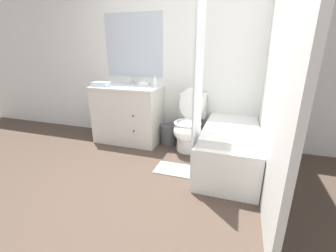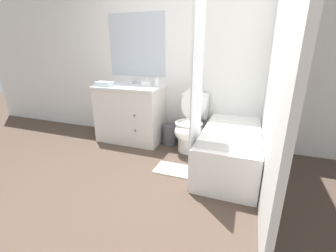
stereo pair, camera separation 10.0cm
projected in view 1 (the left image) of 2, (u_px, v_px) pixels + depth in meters
name	position (u px, v px, depth m)	size (l,w,h in m)	color
ground_plane	(132.00, 197.00, 2.26)	(14.00, 14.00, 0.00)	#47382D
wall_back	(178.00, 60.00, 3.35)	(8.00, 0.06, 2.50)	silver
wall_right	(276.00, 66.00, 2.23)	(0.05, 2.64, 2.50)	silver
vanity_cabinet	(129.00, 113.00, 3.54)	(1.02, 0.61, 0.88)	silver
sink_faucet	(133.00, 82.00, 3.57)	(0.14, 0.12, 0.12)	silver
toilet	(189.00, 126.00, 3.22)	(0.39, 0.67, 0.89)	white
bathtub	(229.00, 148.00, 2.77)	(0.66, 1.39, 0.49)	white
shower_curtain	(198.00, 95.00, 2.25)	(0.01, 0.45, 1.93)	white
wastebasket	(169.00, 135.00, 3.48)	(0.24, 0.24, 0.31)	#4C4C51
tissue_box	(145.00, 84.00, 3.38)	(0.13, 0.11, 0.10)	white
soap_dispenser	(155.00, 82.00, 3.31)	(0.06, 0.06, 0.16)	white
hand_towel_folded	(101.00, 84.00, 3.35)	(0.25, 0.17, 0.07)	silver
bath_towel_folded	(216.00, 140.00, 2.28)	(0.32, 0.26, 0.08)	white
bath_mat	(178.00, 170.00, 2.74)	(0.54, 0.30, 0.02)	silver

